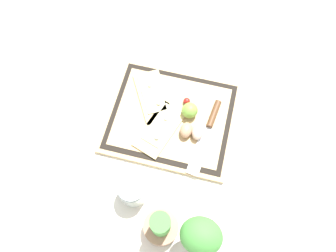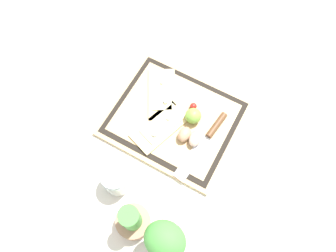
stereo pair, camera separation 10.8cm
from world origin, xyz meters
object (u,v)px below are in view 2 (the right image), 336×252
at_px(egg_brown, 184,134).
at_px(egg_pink, 195,139).
at_px(knife, 210,135).
at_px(lime, 193,116).
at_px(pizza_slice_far, 160,126).
at_px(herb_pot, 133,221).
at_px(pizza_slice_near, 162,93).
at_px(herb_glass, 165,241).
at_px(sauce_jar, 117,179).
at_px(cherry_tomato_red, 193,106).

relative_size(egg_brown, egg_pink, 1.00).
distance_m(knife, egg_brown, 0.09).
xyz_separation_m(knife, lime, (0.08, -0.03, 0.02)).
relative_size(knife, lime, 5.10).
xyz_separation_m(pizza_slice_far, lime, (-0.08, -0.08, 0.02)).
bearing_deg(lime, knife, 161.34).
bearing_deg(herb_pot, pizza_slice_near, -71.74).
height_order(pizza_slice_far, egg_pink, egg_pink).
relative_size(pizza_slice_far, herb_glass, 1.12).
relative_size(pizza_slice_far, lime, 4.00).
height_order(pizza_slice_near, herb_glass, herb_glass).
bearing_deg(pizza_slice_far, sauce_jar, 83.38).
distance_m(egg_pink, herb_glass, 0.34).
distance_m(egg_brown, herb_pot, 0.32).
distance_m(pizza_slice_near, egg_pink, 0.21).
height_order(knife, herb_glass, herb_glass).
bearing_deg(lime, sauce_jar, 70.31).
height_order(pizza_slice_far, sauce_jar, sauce_jar).
xyz_separation_m(egg_pink, herb_glass, (-0.07, 0.32, 0.08)).
distance_m(pizza_slice_near, lime, 0.14).
distance_m(herb_pot, herb_glass, 0.12).
xyz_separation_m(egg_brown, egg_pink, (-0.04, -0.00, 0.00)).
bearing_deg(herb_glass, lime, -74.20).
bearing_deg(egg_brown, herb_pot, 89.36).
bearing_deg(herb_glass, pizza_slice_far, -58.41).
distance_m(egg_pink, herb_pot, 0.32).
distance_m(herb_pot, sauce_jar, 0.14).
height_order(egg_brown, herb_pot, herb_pot).
relative_size(pizza_slice_far, herb_pot, 1.22).
relative_size(pizza_slice_far, egg_brown, 3.96).
distance_m(pizza_slice_far, sauce_jar, 0.23).
bearing_deg(pizza_slice_far, egg_pink, -175.04).
distance_m(egg_pink, lime, 0.08).
xyz_separation_m(pizza_slice_far, egg_brown, (-0.09, -0.01, 0.01)).
distance_m(egg_brown, cherry_tomato_red, 0.11).
distance_m(cherry_tomato_red, herb_glass, 0.46).
relative_size(pizza_slice_near, pizza_slice_far, 1.04).
xyz_separation_m(pizza_slice_far, sauce_jar, (0.03, 0.23, 0.02)).
bearing_deg(herb_pot, pizza_slice_far, -75.01).
height_order(knife, cherry_tomato_red, cherry_tomato_red).
height_order(knife, herb_pot, herb_pot).
bearing_deg(egg_brown, egg_pink, -176.37).
xyz_separation_m(pizza_slice_near, knife, (-0.21, 0.06, 0.00)).
relative_size(egg_pink, herb_pot, 0.31).
bearing_deg(egg_brown, sauce_jar, 64.37).
height_order(knife, egg_brown, egg_brown).
relative_size(pizza_slice_near, herb_pot, 1.27).
relative_size(lime, sauce_jar, 0.54).
distance_m(egg_brown, herb_glass, 0.35).
height_order(cherry_tomato_red, herb_pot, herb_pot).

